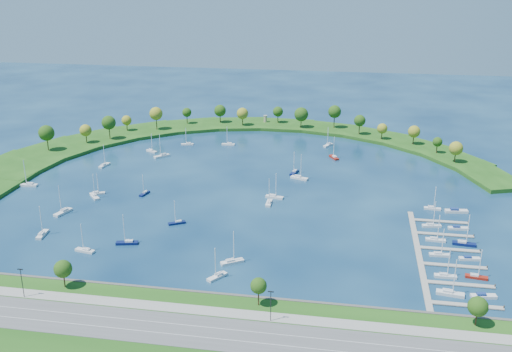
% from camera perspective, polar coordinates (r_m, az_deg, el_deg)
% --- Properties ---
extents(ground, '(700.00, 700.00, 0.00)m').
position_cam_1_polar(ground, '(286.15, -1.16, -1.03)').
color(ground, '#071F3E').
rests_on(ground, ground).
extents(south_shoreline, '(420.00, 43.10, 11.60)m').
position_cam_1_polar(south_shoreline, '(179.37, -8.78, -14.49)').
color(south_shoreline, '#194612').
rests_on(south_shoreline, ground).
extents(breakwater, '(286.74, 247.64, 2.00)m').
position_cam_1_polar(breakwater, '(341.37, -7.28, 2.44)').
color(breakwater, '#194612').
rests_on(breakwater, ground).
extents(breakwater_trees, '(236.66, 94.00, 15.13)m').
position_cam_1_polar(breakwater_trees, '(366.79, -1.59, 5.41)').
color(breakwater_trees, '#382314').
rests_on(breakwater_trees, breakwater).
extents(harbor_tower, '(2.60, 2.60, 4.67)m').
position_cam_1_polar(harbor_tower, '(399.40, 0.92, 5.64)').
color(harbor_tower, gray).
rests_on(harbor_tower, breakwater).
extents(dock_system, '(24.28, 82.00, 1.60)m').
position_cam_1_polar(dock_system, '(228.15, 17.49, -7.52)').
color(dock_system, gray).
rests_on(dock_system, ground).
extents(moored_boat_0, '(6.40, 7.82, 11.73)m').
position_cam_1_polar(moored_boat_0, '(204.41, -3.81, -9.72)').
color(moored_boat_0, silver).
rests_on(moored_boat_0, ground).
extents(moored_boat_1, '(8.69, 3.80, 12.36)m').
position_cam_1_polar(moored_boat_1, '(271.52, 1.81, -2.00)').
color(moored_boat_1, silver).
rests_on(moored_boat_1, ground).
extents(moored_boat_2, '(8.21, 8.47, 13.55)m').
position_cam_1_polar(moored_boat_2, '(334.89, -9.20, 2.00)').
color(moored_boat_2, silver).
rests_on(moored_boat_2, ground).
extents(moored_boat_3, '(8.78, 4.10, 12.46)m').
position_cam_1_polar(moored_boat_3, '(232.72, -12.51, -6.33)').
color(moored_boat_3, '#0A1344').
rests_on(moored_boat_3, ground).
extents(moored_boat_4, '(8.04, 3.64, 11.42)m').
position_cam_1_polar(moored_boat_4, '(230.67, -16.41, -6.94)').
color(moored_boat_4, silver).
rests_on(moored_boat_4, ground).
extents(moored_boat_5, '(3.40, 7.14, 10.12)m').
position_cam_1_polar(moored_boat_5, '(280.72, -10.87, -1.63)').
color(moored_boat_5, '#0A1344').
rests_on(moored_boat_5, ground).
extents(moored_boat_6, '(3.83, 8.42, 11.96)m').
position_cam_1_polar(moored_boat_6, '(325.60, -14.64, 1.08)').
color(moored_boat_6, silver).
rests_on(moored_boat_6, ground).
extents(moored_boat_7, '(7.97, 2.37, 11.66)m').
position_cam_1_polar(moored_boat_7, '(353.53, -2.72, 3.17)').
color(moored_boat_7, silver).
rests_on(moored_boat_7, ground).
extents(moored_boat_8, '(7.71, 3.71, 10.93)m').
position_cam_1_polar(moored_boat_8, '(355.86, -6.74, 3.16)').
color(moored_boat_8, silver).
rests_on(moored_boat_8, ground).
extents(moored_boat_9, '(6.12, 8.62, 12.50)m').
position_cam_1_polar(moored_boat_9, '(331.16, 7.65, 1.87)').
color(moored_boat_9, maroon).
rests_on(moored_boat_9, ground).
extents(moored_boat_10, '(4.30, 8.59, 12.17)m').
position_cam_1_polar(moored_boat_10, '(304.46, 3.77, 0.41)').
color(moored_boat_10, '#0A1344').
rests_on(moored_boat_10, ground).
extents(moored_boat_11, '(2.40, 8.22, 12.04)m').
position_cam_1_polar(moored_boat_11, '(264.54, 1.27, -2.59)').
color(moored_boat_11, silver).
rests_on(moored_boat_11, ground).
extents(moored_boat_12, '(8.53, 6.77, 12.68)m').
position_cam_1_polar(moored_boat_12, '(213.47, -2.37, -8.33)').
color(moored_boat_12, silver).
rests_on(moored_boat_12, ground).
extents(moored_boat_13, '(7.67, 5.61, 11.19)m').
position_cam_1_polar(moored_boat_13, '(345.40, -10.20, 2.47)').
color(moored_boat_13, silver).
rests_on(moored_boat_13, ground).
extents(moored_boat_14, '(9.33, 3.18, 13.50)m').
position_cam_1_polar(moored_boat_14, '(307.20, -21.42, -0.78)').
color(moored_boat_14, silver).
rests_on(moored_boat_14, ground).
extents(moored_boat_15, '(9.49, 5.60, 13.48)m').
position_cam_1_polar(moored_boat_15, '(296.51, 4.26, -0.13)').
color(moored_boat_15, silver).
rests_on(moored_boat_15, ground).
extents(moored_boat_16, '(5.15, 9.58, 13.56)m').
position_cam_1_polar(moored_boat_16, '(268.21, -18.37, -3.32)').
color(moored_boat_16, silver).
rests_on(moored_boat_16, ground).
extents(moored_boat_17, '(5.81, 7.99, 11.64)m').
position_cam_1_polar(moored_boat_17, '(354.31, 7.08, 3.08)').
color(moored_boat_17, silver).
rests_on(moored_boat_17, ground).
extents(moored_boat_18, '(7.31, 4.88, 10.51)m').
position_cam_1_polar(moored_boat_18, '(285.96, -15.30, -1.58)').
color(moored_boat_18, silver).
rests_on(moored_boat_18, ground).
extents(moored_boat_19, '(7.11, 7.67, 12.04)m').
position_cam_1_polar(moored_boat_19, '(282.05, -15.54, -1.90)').
color(moored_boat_19, silver).
rests_on(moored_boat_19, ground).
extents(moored_boat_20, '(7.25, 5.31, 10.58)m').
position_cam_1_polar(moored_boat_20, '(246.72, -7.75, -4.49)').
color(moored_boat_20, '#0A1344').
rests_on(moored_boat_20, ground).
extents(moored_boat_21, '(3.44, 8.67, 12.40)m').
position_cam_1_polar(moored_boat_21, '(249.23, -20.22, -5.33)').
color(moored_boat_21, silver).
rests_on(moored_boat_21, ground).
extents(docked_boat_0, '(9.22, 3.83, 13.15)m').
position_cam_1_polar(docked_boat_0, '(204.44, 18.48, -10.78)').
color(docked_boat_0, silver).
rests_on(docked_boat_0, ground).
extents(docked_boat_1, '(8.51, 3.59, 1.68)m').
position_cam_1_polar(docked_boat_1, '(206.77, 21.37, -10.89)').
color(docked_boat_1, silver).
rests_on(docked_boat_1, ground).
extents(docked_boat_2, '(7.57, 2.15, 11.12)m').
position_cam_1_polar(docked_boat_2, '(214.64, 18.05, -9.22)').
color(docked_boat_2, silver).
rests_on(docked_boat_2, ground).
extents(docked_boat_3, '(7.73, 3.09, 11.05)m').
position_cam_1_polar(docked_boat_3, '(217.62, 20.78, -9.14)').
color(docked_boat_3, maroon).
rests_on(docked_boat_3, ground).
extents(docked_boat_4, '(7.65, 2.58, 11.07)m').
position_cam_1_polar(docked_boat_4, '(228.85, 17.54, -7.29)').
color(docked_boat_4, silver).
rests_on(docked_boat_4, ground).
extents(docked_boat_5, '(7.79, 3.01, 1.55)m').
position_cam_1_polar(docked_boat_5, '(229.64, 20.17, -7.59)').
color(docked_boat_5, silver).
rests_on(docked_boat_5, ground).
extents(docked_boat_6, '(7.81, 2.66, 11.29)m').
position_cam_1_polar(docked_boat_6, '(240.27, 17.17, -5.92)').
color(docked_boat_6, silver).
rests_on(docked_boat_6, ground).
extents(docked_boat_7, '(9.02, 3.50, 12.92)m').
position_cam_1_polar(docked_boat_7, '(240.38, 19.71, -6.19)').
color(docked_boat_7, '#0A1344').
rests_on(docked_boat_7, ground).
extents(docked_boat_8, '(8.00, 3.39, 11.40)m').
position_cam_1_polar(docked_boat_8, '(252.46, 16.82, -4.61)').
color(docked_boat_8, silver).
rests_on(docked_boat_8, ground).
extents(docked_boat_9, '(8.25, 3.02, 1.65)m').
position_cam_1_polar(docked_boat_9, '(253.59, 19.18, -4.84)').
color(docked_boat_9, silver).
rests_on(docked_boat_9, ground).
extents(docked_boat_10, '(7.47, 2.70, 10.75)m').
position_cam_1_polar(docked_boat_10, '(270.39, 16.89, -2.99)').
color(docked_boat_10, silver).
rests_on(docked_boat_10, ground).
extents(docked_boat_11, '(10.07, 3.95, 2.00)m').
position_cam_1_polar(docked_boat_11, '(270.40, 19.01, -3.25)').
color(docked_boat_11, silver).
rests_on(docked_boat_11, ground).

